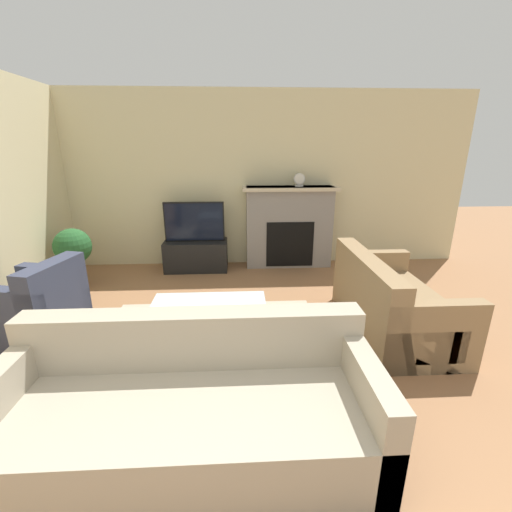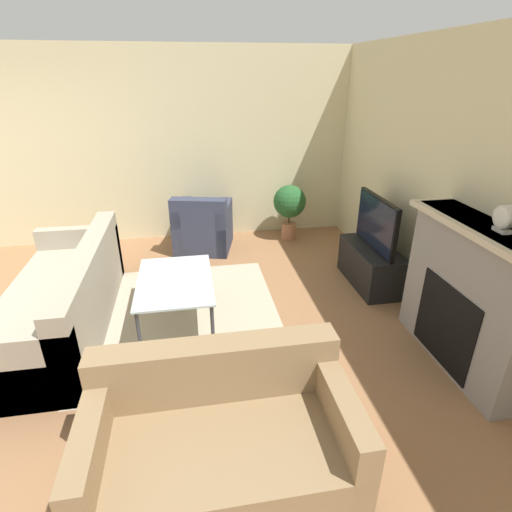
# 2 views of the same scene
# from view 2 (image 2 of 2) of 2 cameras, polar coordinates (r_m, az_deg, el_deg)

# --- Properties ---
(wall_back) EXTENTS (7.82, 0.06, 2.70)m
(wall_back) POSITION_cam_2_polar(r_m,az_deg,el_deg) (4.40, 24.27, 9.63)
(wall_back) COLOR beige
(wall_back) RESTS_ON ground_plane
(wall_left) EXTENTS (0.06, 7.92, 2.70)m
(wall_left) POSITION_cam_2_polar(r_m,az_deg,el_deg) (6.06, -10.65, 14.98)
(wall_left) COLOR beige
(wall_left) RESTS_ON ground_plane
(area_rug) EXTENTS (2.30, 1.94, 0.00)m
(area_rug) POSITION_cam_2_polar(r_m,az_deg,el_deg) (4.31, -9.98, -8.51)
(area_rug) COLOR #B7A88E
(area_rug) RESTS_ON ground_plane
(fireplace) EXTENTS (1.47, 0.40, 1.28)m
(fireplace) POSITION_cam_2_polar(r_m,az_deg,el_deg) (3.74, 28.20, -4.99)
(fireplace) COLOR gray
(fireplace) RESTS_ON ground_plane
(tv_stand) EXTENTS (0.97, 0.45, 0.47)m
(tv_stand) POSITION_cam_2_polar(r_m,az_deg,el_deg) (4.97, 16.10, -1.34)
(tv_stand) COLOR black
(tv_stand) RESTS_ON ground_plane
(tv) EXTENTS (0.91, 0.06, 0.61)m
(tv) POSITION_cam_2_polar(r_m,az_deg,el_deg) (4.76, 16.83, 4.50)
(tv) COLOR black
(tv) RESTS_ON tv_stand
(couch_sectional) EXTENTS (2.33, 0.92, 0.82)m
(couch_sectional) POSITION_cam_2_polar(r_m,az_deg,el_deg) (4.38, -25.93, -5.91)
(couch_sectional) COLOR #9E937F
(couch_sectional) RESTS_ON ground_plane
(couch_loveseat) EXTENTS (0.87, 1.56, 0.82)m
(couch_loveseat) POSITION_cam_2_polar(r_m,az_deg,el_deg) (2.68, -4.90, -25.08)
(couch_loveseat) COLOR #8C704C
(couch_loveseat) RESTS_ON ground_plane
(armchair_by_window) EXTENTS (0.91, 0.91, 0.82)m
(armchair_by_window) POSITION_cam_2_polar(r_m,az_deg,el_deg) (5.76, -7.55, 3.84)
(armchair_by_window) COLOR #33384C
(armchair_by_window) RESTS_ON ground_plane
(coffee_table) EXTENTS (1.10, 0.74, 0.45)m
(coffee_table) POSITION_cam_2_polar(r_m,az_deg,el_deg) (4.11, -11.50, -3.79)
(coffee_table) COLOR #333338
(coffee_table) RESTS_ON ground_plane
(potted_plant) EXTENTS (0.48, 0.48, 0.83)m
(potted_plant) POSITION_cam_2_polar(r_m,az_deg,el_deg) (6.03, 4.81, 7.38)
(potted_plant) COLOR #AD704C
(potted_plant) RESTS_ON ground_plane
(mantel_clock) EXTENTS (0.17, 0.07, 0.20)m
(mantel_clock) POSITION_cam_2_polar(r_m,az_deg,el_deg) (3.38, 31.99, 4.59)
(mantel_clock) COLOR beige
(mantel_clock) RESTS_ON fireplace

